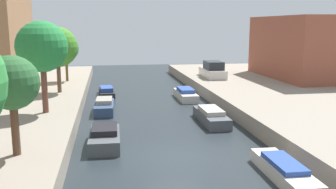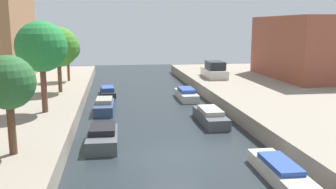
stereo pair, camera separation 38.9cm
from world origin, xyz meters
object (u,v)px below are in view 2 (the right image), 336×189
object	(u,v)px
parked_car	(214,71)
moored_boat_left_4	(104,106)
moored_boat_left_3	(103,137)
moored_boat_right_2	(280,171)
street_tree_5	(67,48)
street_tree_3	(41,47)
street_tree_4	(58,47)
moored_boat_right_4	(186,94)
moored_boat_left_5	(108,92)
low_block_right	(321,47)
moored_boat_right_3	(210,116)
street_tree_2	(8,83)

from	to	relation	value
parked_car	moored_boat_left_4	bearing A→B (deg)	-138.75
moored_boat_left_3	moored_boat_right_2	xyz separation A→B (m)	(7.26, -5.44, -0.10)
street_tree_5	moored_boat_right_2	size ratio (longest dim) A/B	0.96
street_tree_3	street_tree_4	world-z (taller)	street_tree_3
moored_boat_right_4	moored_boat_left_5	bearing A→B (deg)	157.29
low_block_right	moored_boat_left_3	bearing A→B (deg)	-143.63
moored_boat_right_2	moored_boat_right_3	distance (m)	9.09
parked_car	moored_boat_left_4	size ratio (longest dim) A/B	1.31
street_tree_2	moored_boat_right_2	distance (m)	11.50
moored_boat_left_4	moored_boat_left_5	bearing A→B (deg)	88.53
street_tree_4	moored_boat_right_3	bearing A→B (deg)	-35.25
street_tree_2	moored_boat_right_4	world-z (taller)	street_tree_2
moored_boat_left_3	moored_boat_right_3	size ratio (longest dim) A/B	0.81
moored_boat_right_2	moored_boat_left_5	bearing A→B (deg)	109.89
low_block_right	moored_boat_right_2	distance (m)	25.74
moored_boat_right_4	street_tree_3	bearing A→B (deg)	-143.78
moored_boat_right_2	moored_boat_left_4	bearing A→B (deg)	119.17
moored_boat_left_4	low_block_right	bearing A→B (deg)	20.75
street_tree_3	moored_boat_left_4	world-z (taller)	street_tree_3
street_tree_3	moored_boat_right_2	distance (m)	15.00
moored_boat_left_5	parked_car	bearing A→B (deg)	15.09
street_tree_5	parked_car	xyz separation A→B (m)	(14.29, 0.25, -2.38)
street_tree_4	moored_boat_left_5	xyz separation A→B (m)	(3.63, 3.36, -4.19)
street_tree_4	moored_boat_left_4	xyz separation A→B (m)	(3.46, -3.27, -4.10)
moored_boat_right_2	street_tree_3	bearing A→B (deg)	138.89
moored_boat_left_5	moored_boat_right_2	size ratio (longest dim) A/B	0.85
moored_boat_left_4	moored_boat_right_4	size ratio (longest dim) A/B	0.86
low_block_right	parked_car	bearing A→B (deg)	172.58
low_block_right	moored_boat_right_3	size ratio (longest dim) A/B	2.74
moored_boat_right_2	street_tree_5	bearing A→B (deg)	115.73
street_tree_2	moored_boat_left_3	xyz separation A→B (m)	(3.50, 3.57, -3.50)
street_tree_5	moored_boat_left_3	bearing A→B (deg)	-78.28
street_tree_3	parked_car	world-z (taller)	street_tree_3
moored_boat_right_4	low_block_right	bearing A→B (deg)	16.31
street_tree_2	street_tree_5	xyz separation A→B (m)	(0.00, 20.45, 0.14)
moored_boat_right_3	moored_boat_left_4	bearing A→B (deg)	149.64
street_tree_5	moored_boat_right_2	xyz separation A→B (m)	(10.76, -22.33, -3.73)
street_tree_2	moored_boat_left_5	size ratio (longest dim) A/B	1.08
moored_boat_left_4	moored_boat_right_3	world-z (taller)	moored_boat_left_4
street_tree_2	moored_boat_right_3	xyz separation A→B (m)	(10.28, 7.20, -3.52)
street_tree_2	street_tree_5	world-z (taller)	street_tree_5
low_block_right	moored_boat_right_4	size ratio (longest dim) A/B	2.84
moored_boat_left_5	moored_boat_right_3	world-z (taller)	moored_boat_right_3
moored_boat_right_4	moored_boat_right_3	bearing A→B (deg)	-90.01
street_tree_3	moored_boat_left_5	bearing A→B (deg)	70.60
street_tree_5	moored_boat_left_5	xyz separation A→B (m)	(3.63, -2.63, -3.73)
moored_boat_left_4	street_tree_5	bearing A→B (deg)	110.51
street_tree_3	moored_boat_left_4	bearing A→B (deg)	46.80
street_tree_3	moored_boat_right_3	size ratio (longest dim) A/B	1.25
moored_boat_left_3	moored_boat_left_4	bearing A→B (deg)	90.32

